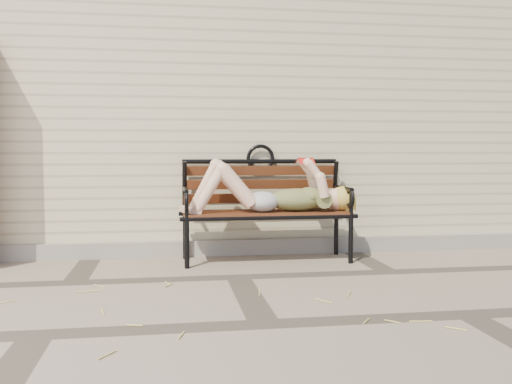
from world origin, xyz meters
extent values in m
plane|color=#7B6C5E|center=(0.00, 0.00, 0.00)|extent=(80.00, 80.00, 0.00)
cube|color=beige|center=(0.00, 3.00, 1.50)|extent=(8.00, 4.00, 3.00)
cube|color=gray|center=(0.00, 0.97, 0.07)|extent=(8.00, 0.10, 0.15)
cylinder|color=black|center=(-0.39, 0.40, 0.22)|extent=(0.04, 0.04, 0.44)
cylinder|color=black|center=(-0.39, 0.84, 0.22)|extent=(0.04, 0.04, 0.44)
cylinder|color=black|center=(1.06, 0.40, 0.22)|extent=(0.04, 0.04, 0.44)
cylinder|color=black|center=(1.06, 0.84, 0.22)|extent=(0.04, 0.04, 0.44)
cube|color=#512614|center=(0.34, 0.62, 0.44)|extent=(1.48, 0.48, 0.03)
cylinder|color=black|center=(0.34, 0.40, 0.42)|extent=(1.56, 0.04, 0.04)
cylinder|color=black|center=(0.34, 0.84, 0.42)|extent=(1.56, 0.04, 0.04)
torus|color=black|center=(0.34, 0.95, 0.93)|extent=(0.27, 0.04, 0.27)
ellipsoid|color=#093C45|center=(0.61, 0.59, 0.56)|extent=(0.53, 0.30, 0.21)
ellipsoid|color=#093C45|center=(0.73, 0.59, 0.59)|extent=(0.25, 0.29, 0.16)
ellipsoid|color=#B1B0B5|center=(0.30, 0.59, 0.54)|extent=(0.29, 0.33, 0.19)
sphere|color=beige|center=(0.99, 0.59, 0.56)|extent=(0.21, 0.21, 0.21)
ellipsoid|color=#DFBC53|center=(1.04, 0.59, 0.56)|extent=(0.24, 0.25, 0.22)
cube|color=red|center=(0.69, 0.59, 0.93)|extent=(0.14, 0.02, 0.02)
cube|color=beige|center=(0.69, 0.55, 0.90)|extent=(0.14, 0.09, 0.05)
cube|color=beige|center=(0.69, 0.64, 0.90)|extent=(0.14, 0.09, 0.05)
cube|color=red|center=(0.69, 0.55, 0.91)|extent=(0.15, 0.09, 0.05)
cube|color=red|center=(0.69, 0.64, 0.91)|extent=(0.15, 0.09, 0.05)
cylinder|color=#CFC165|center=(-0.95, -0.23, 0.01)|extent=(0.15, 0.05, 0.01)
cylinder|color=#CFC165|center=(0.81, -1.32, 0.01)|extent=(0.08, 0.03, 0.01)
cylinder|color=#CFC165|center=(-1.02, -1.04, 0.01)|extent=(0.04, 0.13, 0.01)
cylinder|color=#CFC165|center=(-1.12, -0.85, 0.01)|extent=(0.04, 0.18, 0.01)
cylinder|color=#CFC165|center=(0.78, -0.47, 0.01)|extent=(0.12, 0.03, 0.01)
cylinder|color=#CFC165|center=(0.57, -0.47, 0.01)|extent=(0.11, 0.14, 0.01)
cylinder|color=#CFC165|center=(-1.36, -0.05, 0.01)|extent=(0.13, 0.08, 0.01)
cylinder|color=#CFC165|center=(-1.29, -0.59, 0.01)|extent=(0.13, 0.10, 0.01)
cylinder|color=#CFC165|center=(0.26, -0.79, 0.01)|extent=(0.07, 0.15, 0.01)
cylinder|color=#CFC165|center=(0.33, -0.23, 0.01)|extent=(0.11, 0.07, 0.01)
cylinder|color=#CFC165|center=(0.69, -0.45, 0.01)|extent=(0.15, 0.10, 0.01)
cylinder|color=#CFC165|center=(-1.30, -1.64, 0.01)|extent=(0.17, 0.07, 0.01)
cylinder|color=#CFC165|center=(-0.94, -1.66, 0.01)|extent=(0.03, 0.13, 0.01)
cylinder|color=#CFC165|center=(-1.52, -0.38, 0.01)|extent=(0.08, 0.02, 0.01)
cylinder|color=#CFC165|center=(-0.08, -0.87, 0.01)|extent=(0.07, 0.07, 0.01)
camera|label=1|loc=(-0.55, -4.41, 0.98)|focal=40.00mm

